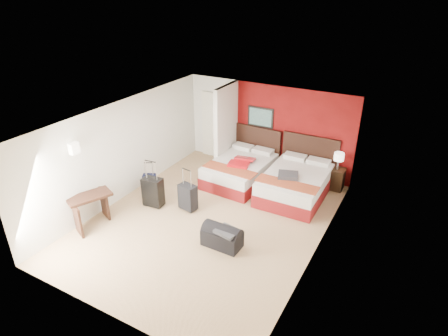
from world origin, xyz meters
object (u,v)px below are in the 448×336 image
Objects in this scene: table_lamp at (338,161)px; desk at (91,210)px; bed_left at (240,171)px; suitcase_black at (153,193)px; suitcase_navy at (150,184)px; bed_right at (295,185)px; red_suitcase_open at (242,162)px; duffel_bag at (222,237)px; suitcase_charcoal at (188,198)px; nightstand at (336,179)px.

desk is at bearing -134.89° from table_lamp.
bed_left is at bearing -160.27° from table_lamp.
suitcase_black is 1.52× the size of suitcase_navy.
suitcase_navy is at bearing -154.71° from bed_right.
duffel_bag is at bearing -82.05° from red_suitcase_open.
red_suitcase_open reaches higher than bed_left.
table_lamp is 0.73× the size of suitcase_charcoal.
table_lamp is at bearing 34.05° from suitcase_black.
suitcase_black is at bearing -152.37° from suitcase_charcoal.
suitcase_black is at bearing -133.88° from red_suitcase_open.
nightstand is 0.91× the size of suitcase_charcoal.
suitcase_charcoal reaches higher than suitcase_navy.
red_suitcase_open is 2.51m from suitcase_navy.
bed_right reaches higher than suitcase_charcoal.
table_lamp is (2.43, 0.87, 0.50)m from bed_left.
bed_left is at bearing 110.48° from duffel_bag.
desk is at bearing -131.33° from red_suitcase_open.
bed_left is 2.83× the size of suitcase_black.
suitcase_black is 1.51m from desk.
desk reaches higher than nightstand.
red_suitcase_open is at bearing 109.24° from duffel_bag.
suitcase_charcoal is at bearing 70.42° from desk.
suitcase_black is at bearing -71.85° from suitcase_navy.
suitcase_navy is 0.58× the size of duffel_bag.
red_suitcase_open is 0.90× the size of duffel_bag.
desk is (-2.94, -0.77, 0.19)m from duffel_bag.
nightstand is 1.22× the size of suitcase_navy.
duffel_bag is at bearing 38.28° from desk.
table_lamp is at bearing 68.71° from desk.
table_lamp is 3.96m from duffel_bag.
nightstand is 3.91m from duffel_bag.
nightstand is 1.25× the size of table_lamp.
red_suitcase_open is 2.53m from table_lamp.
table_lamp is 0.64× the size of suitcase_black.
bed_left is 2.48× the size of duffel_bag.
bed_left is 0.38m from red_suitcase_open.
bed_right reaches higher than nightstand.
duffel_bag is (2.78, -1.08, -0.03)m from suitcase_navy.
table_lamp reaches higher than suitcase_charcoal.
bed_left is 2.46m from suitcase_navy.
desk is (-4.39, -4.41, -0.42)m from table_lamp.
suitcase_navy is at bearing 108.55° from desk.
suitcase_navy is 0.50× the size of desk.
suitcase_charcoal is at bearing 150.20° from duffel_bag.
suitcase_black is (-1.28, -2.19, 0.05)m from bed_left.
table_lamp is (0.00, 0.00, 0.52)m from nightstand.
table_lamp is at bearing 0.00° from nightstand.
suitcase_black is (-2.88, -2.16, 0.04)m from bed_right.
desk is at bearing -136.11° from bed_right.
table_lamp is (2.33, 0.97, 0.15)m from red_suitcase_open.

